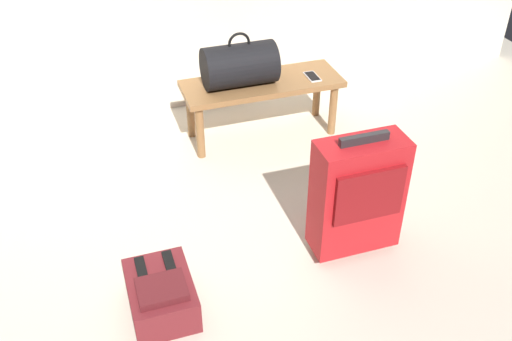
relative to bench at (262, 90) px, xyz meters
The scene contains 6 objects.
ground_plane 1.29m from the bench, 125.77° to the right, with size 6.60×6.60×0.00m, color beige.
bench is the anchor object (origin of this frame).
duffel_bag_black 0.24m from the bench, behind, with size 0.44×0.26×0.34m.
cell_phone 0.33m from the bench, ahead, with size 0.07×0.14×0.01m.
suitcase_upright_red 1.19m from the bench, 86.52° to the right, with size 0.42×0.21×0.68m.
backpack_maroon 1.58m from the bench, 125.40° to the right, with size 0.28×0.38×0.21m.
Camera 1 is at (-0.33, -2.08, 2.03)m, focal length 40.93 mm.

